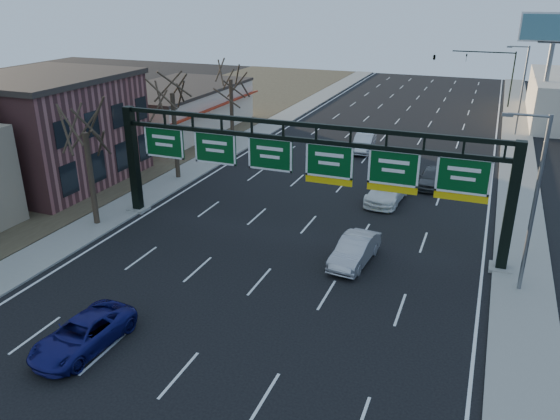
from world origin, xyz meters
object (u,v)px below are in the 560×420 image
at_px(sign_gantry, 302,165).
at_px(car_white_wagon, 388,190).
at_px(car_silver_sedan, 355,250).
at_px(car_blue_suv, 83,334).

relative_size(sign_gantry, car_white_wagon, 4.43).
height_order(sign_gantry, car_silver_sedan, sign_gantry).
height_order(car_blue_suv, car_silver_sedan, car_silver_sedan).
bearing_deg(car_white_wagon, car_blue_suv, -106.80).
bearing_deg(car_blue_suv, car_white_wagon, 73.36).
bearing_deg(car_white_wagon, car_silver_sedan, -84.54).
height_order(car_silver_sedan, car_white_wagon, car_white_wagon).
bearing_deg(car_silver_sedan, sign_gantry, 157.40).
relative_size(car_blue_suv, car_silver_sedan, 1.05).
distance_m(car_blue_suv, car_silver_sedan, 14.70).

